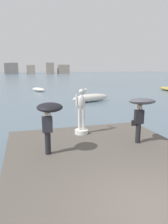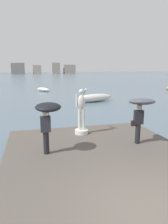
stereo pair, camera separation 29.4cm
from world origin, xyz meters
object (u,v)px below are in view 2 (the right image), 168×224
boat_mid (94,98)px  onlooker_right (141,107)px  statue_white_figure (81,116)px  onlooker_left (47,114)px  boat_far (43,89)px

boat_mid → onlooker_right: bearing=-99.5°
statue_white_figure → onlooker_right: 2.99m
statue_white_figure → boat_mid: bearing=69.6°
onlooker_left → boat_far: onlooker_left is taller
boat_far → onlooker_left: bearing=-93.2°
boat_mid → boat_far: boat_mid is taller
statue_white_figure → boat_far: (-0.32, 24.73, -0.99)m
statue_white_figure → onlooker_right: size_ratio=1.13×
boat_mid → boat_far: size_ratio=1.41×
boat_mid → onlooker_left: bearing=-114.1°
onlooker_left → boat_far: size_ratio=0.59×
statue_white_figure → boat_mid: (4.47, 12.01, -0.85)m
onlooker_right → onlooker_left: bearing=-178.2°
statue_white_figure → onlooker_left: size_ratio=1.14×
statue_white_figure → onlooker_right: statue_white_figure is taller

